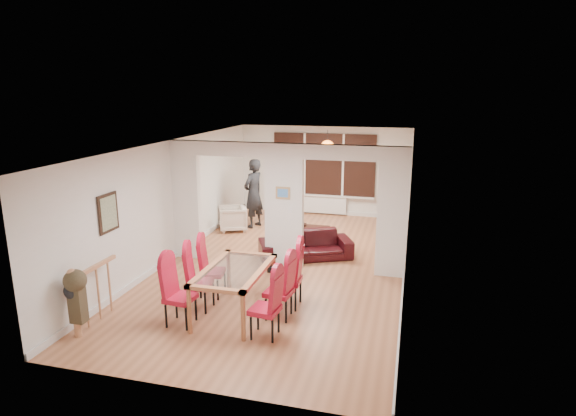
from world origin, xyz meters
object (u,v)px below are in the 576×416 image
at_px(dining_chair_ra, 265,305).
at_px(sofa, 305,245).
at_px(bottle, 302,220).
at_px(bowl, 302,225).
at_px(dining_chair_la, 180,293).
at_px(dining_chair_rb, 279,288).
at_px(person, 254,193).
at_px(dining_chair_rc, 288,275).
at_px(television, 389,219).
at_px(dining_chair_lb, 199,280).
at_px(dining_chair_lc, 212,269).
at_px(dining_table, 235,291).
at_px(coffee_table, 311,231).
at_px(armchair, 233,218).

relative_size(dining_chair_ra, sofa, 0.51).
distance_m(bottle, bowl, 0.12).
relative_size(dining_chair_la, dining_chair_rb, 1.02).
distance_m(sofa, bottle, 1.82).
bearing_deg(bowl, dining_chair_rb, -81.72).
bearing_deg(person, dining_chair_rc, 45.18).
height_order(dining_chair_ra, television, dining_chair_ra).
bearing_deg(dining_chair_lb, bottle, 68.81).
distance_m(dining_chair_lc, bottle, 4.19).
xyz_separation_m(dining_table, dining_chair_lc, (-0.66, 0.58, 0.11)).
relative_size(dining_chair_ra, person, 0.56).
bearing_deg(television, dining_chair_lb, 164.81).
bearing_deg(sofa, dining_chair_rc, -109.33).
relative_size(person, coffee_table, 2.00).
bearing_deg(television, dining_chair_lc, 162.31).
xyz_separation_m(person, television, (3.56, 0.68, -0.64)).
relative_size(dining_chair_rb, sofa, 0.52).
distance_m(dining_chair_rb, bowl, 4.72).
height_order(television, coffee_table, television).
height_order(dining_chair_lb, armchair, dining_chair_lb).
height_order(bottle, bowl, bottle).
bearing_deg(dining_chair_lb, dining_table, -14.99).
distance_m(dining_chair_ra, person, 5.99).
height_order(dining_chair_lb, bowl, dining_chair_lb).
bearing_deg(dining_chair_lc, armchair, 96.04).
relative_size(dining_table, television, 1.75).
distance_m(dining_table, dining_chair_la, 0.91).
relative_size(dining_chair_lc, coffee_table, 1.11).
xyz_separation_m(dining_chair_lb, dining_chair_rb, (1.39, 0.03, -0.01)).
distance_m(armchair, television, 4.16).
distance_m(dining_chair_rb, bottle, 4.71).
height_order(dining_chair_lb, bottle, dining_chair_lb).
height_order(dining_chair_lb, person, person).
bearing_deg(dining_chair_la, dining_chair_rc, 41.35).
height_order(dining_chair_la, dining_chair_ra, dining_chair_la).
relative_size(dining_chair_la, dining_chair_lb, 1.01).
xyz_separation_m(dining_chair_la, television, (2.91, 6.26, -0.25)).
distance_m(dining_table, dining_chair_rb, 0.75).
height_order(dining_table, dining_chair_ra, dining_chair_ra).
bearing_deg(dining_chair_rb, dining_chair_lb, -171.38).
xyz_separation_m(dining_chair_rb, bottle, (-0.68, 4.66, -0.16)).
xyz_separation_m(bottle, bowl, (0.00, 0.00, -0.12)).
bearing_deg(sofa, person, 107.84).
bearing_deg(dining_chair_rc, coffee_table, 93.94).
bearing_deg(dining_chair_la, dining_chair_rb, 28.29).
distance_m(dining_chair_lb, sofa, 3.17).
bearing_deg(dining_chair_rb, bottle, 105.70).
bearing_deg(dining_chair_rc, dining_chair_ra, -95.83).
xyz_separation_m(dining_chair_lc, bottle, (0.71, 4.13, -0.15)).
height_order(television, bowl, television).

